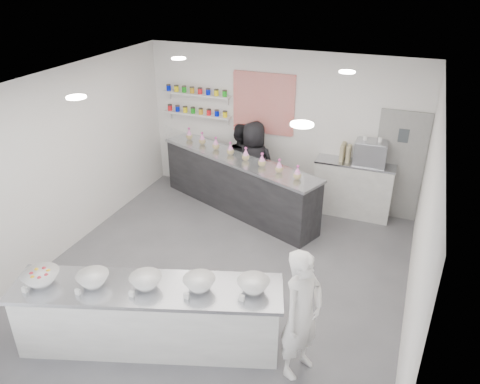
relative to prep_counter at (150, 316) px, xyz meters
name	(u,v)px	position (x,y,z in m)	size (l,w,h in m)	color
floor	(220,276)	(0.25, 1.62, -0.45)	(6.00, 6.00, 0.00)	#515156
ceiling	(216,87)	(0.25, 1.62, 2.55)	(6.00, 6.00, 0.00)	white
back_wall	(280,128)	(0.25, 4.62, 1.05)	(5.50, 5.50, 0.00)	white
left_wall	(63,163)	(-2.50, 1.62, 1.05)	(6.00, 6.00, 0.00)	white
right_wall	(422,228)	(3.00, 1.62, 1.05)	(6.00, 6.00, 0.00)	white
back_door	(398,166)	(2.55, 4.59, 0.60)	(0.88, 0.04, 2.10)	gray
pattern_panel	(263,104)	(-0.10, 4.60, 1.50)	(1.25, 0.03, 1.20)	#C60A03
jar_shelf_lower	(197,114)	(-1.50, 4.52, 1.15)	(1.45, 0.22, 0.04)	silver
jar_shelf_upper	(197,94)	(-1.50, 4.52, 1.57)	(1.45, 0.22, 0.04)	silver
preserve_jars	(196,101)	(-1.50, 4.50, 1.43)	(1.45, 0.10, 0.56)	red
downlight_0	(76,97)	(-1.15, 0.62, 2.53)	(0.24, 0.24, 0.02)	white
downlight_1	(302,124)	(1.65, 0.62, 2.53)	(0.24, 0.24, 0.02)	white
downlight_2	(179,58)	(-1.15, 3.22, 2.53)	(0.24, 0.24, 0.02)	white
downlight_3	(347,72)	(1.65, 3.22, 2.53)	(0.24, 0.24, 0.02)	white
prep_counter	(150,316)	(0.00, 0.00, 0.00)	(3.31, 0.75, 0.90)	beige
back_bar	(238,184)	(-0.30, 3.77, 0.10)	(3.58, 0.65, 1.11)	black
sneeze_guard	(226,155)	(-0.42, 3.48, 0.81)	(3.53, 0.02, 0.30)	white
espresso_ledge	(353,189)	(1.80, 4.40, 0.09)	(1.46, 0.47, 1.09)	beige
espresso_machine	(371,153)	(2.04, 4.40, 0.85)	(0.57, 0.40, 0.44)	#93969E
cup_stacks	(345,153)	(1.59, 4.40, 0.79)	(0.24, 0.24, 0.31)	gray
prep_bowls	(146,282)	(0.00, 0.00, 0.53)	(3.00, 0.50, 0.16)	white
label_cards	(111,307)	(-0.16, -0.49, 0.49)	(2.66, 0.04, 0.07)	white
cookie_bags	(238,151)	(-0.30, 3.77, 0.79)	(2.94, 0.14, 0.26)	#FF86DA
woman_prep	(302,315)	(1.87, 0.29, 0.39)	(0.61, 0.40, 1.68)	white
staff_left	(240,162)	(-0.43, 4.22, 0.36)	(0.79, 0.61, 1.62)	black
staff_right	(254,165)	(-0.10, 4.08, 0.42)	(0.85, 0.55, 1.73)	black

